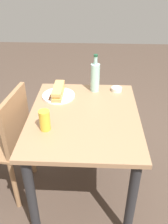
{
  "coord_description": "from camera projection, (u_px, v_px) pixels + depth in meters",
  "views": [
    {
      "loc": [
        -1.35,
        -0.06,
        1.61
      ],
      "look_at": [
        0.0,
        0.0,
        0.74
      ],
      "focal_mm": 38.65,
      "sensor_mm": 36.0,
      "label": 1
    }
  ],
  "objects": [
    {
      "name": "knife_near",
      "position": [
        51.0,
        95.0,
        1.81
      ],
      "size": [
        0.18,
        0.02,
        0.01
      ],
      "color": "silver",
      "rests_on": "plate_near"
    },
    {
      "name": "dining_table",
      "position": [
        84.0,
        131.0,
        1.69
      ],
      "size": [
        0.91,
        0.74,
        0.72
      ],
      "color": "#997251",
      "rests_on": "ground"
    },
    {
      "name": "water_bottle",
      "position": [
        95.0,
        77.0,
        1.84
      ],
      "size": [
        0.07,
        0.07,
        0.29
      ],
      "color": "#99C6B7",
      "rests_on": "dining_table"
    },
    {
      "name": "beer_glass",
      "position": [
        45.0,
        120.0,
        1.44
      ],
      "size": [
        0.07,
        0.07,
        0.13
      ],
      "primitive_type": "cylinder",
      "color": "gold",
      "rests_on": "dining_table"
    },
    {
      "name": "ground_plane",
      "position": [
        84.0,
        187.0,
        2.01
      ],
      "size": [
        8.0,
        8.0,
        0.0
      ],
      "primitive_type": "plane",
      "color": "#47382D"
    },
    {
      "name": "chair_far",
      "position": [
        6.0,
        139.0,
        1.75
      ],
      "size": [
        0.45,
        0.45,
        0.87
      ],
      "color": "#936B47",
      "rests_on": "ground"
    },
    {
      "name": "plate_near",
      "position": [
        59.0,
        96.0,
        1.82
      ],
      "size": [
        0.25,
        0.25,
        0.01
      ],
      "primitive_type": "cylinder",
      "color": "white",
      "rests_on": "dining_table"
    },
    {
      "name": "baguette_sandwich_near",
      "position": [
        58.0,
        91.0,
        1.8
      ],
      "size": [
        0.24,
        0.07,
        0.07
      ],
      "color": "tan",
      "rests_on": "plate_near"
    },
    {
      "name": "olive_bowl",
      "position": [
        117.0,
        89.0,
        1.89
      ],
      "size": [
        0.08,
        0.08,
        0.03
      ],
      "primitive_type": "cylinder",
      "color": "silver",
      "rests_on": "dining_table"
    }
  ]
}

